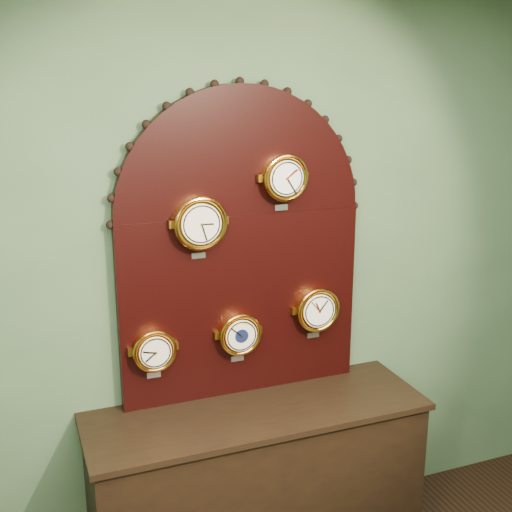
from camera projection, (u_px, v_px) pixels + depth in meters
name	position (u px, v px, depth m)	size (l,w,h in m)	color
wall_back	(238.00, 279.00, 3.21)	(4.00, 4.00, 0.00)	#476645
shop_counter	(257.00, 487.00, 3.24)	(1.60, 0.50, 0.80)	black
display_board	(241.00, 236.00, 3.11)	(1.26, 0.06, 1.53)	black
roman_clock	(200.00, 223.00, 2.95)	(0.25, 0.08, 0.30)	orange
arabic_clock	(284.00, 177.00, 3.04)	(0.22, 0.08, 0.27)	orange
hygrometer	(154.00, 350.00, 3.02)	(0.20, 0.08, 0.26)	orange
barometer	(239.00, 334.00, 3.16)	(0.21, 0.08, 0.26)	orange
tide_clock	(317.00, 309.00, 3.29)	(0.23, 0.08, 0.28)	orange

